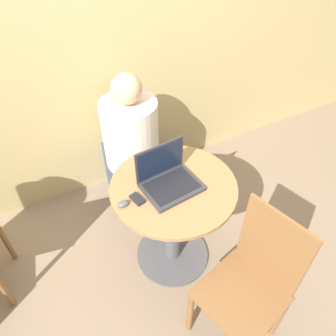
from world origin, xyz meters
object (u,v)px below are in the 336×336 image
object	(u,v)px
laptop	(168,178)
cell_phone	(137,199)
person_seated	(130,151)
chair_empty	(251,284)

from	to	relation	value
laptop	cell_phone	world-z (taller)	laptop
person_seated	laptop	bearing A→B (deg)	-92.05
laptop	person_seated	world-z (taller)	person_seated
laptop	chair_empty	size ratio (longest dim) A/B	0.36
laptop	person_seated	xyz separation A→B (m)	(0.02, 0.68, -0.31)
cell_phone	chair_empty	distance (m)	0.75
cell_phone	laptop	bearing A→B (deg)	8.30
laptop	chair_empty	xyz separation A→B (m)	(0.16, -0.64, -0.29)
laptop	cell_phone	size ratio (longest dim) A/B	3.40
cell_phone	chair_empty	bearing A→B (deg)	-58.68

